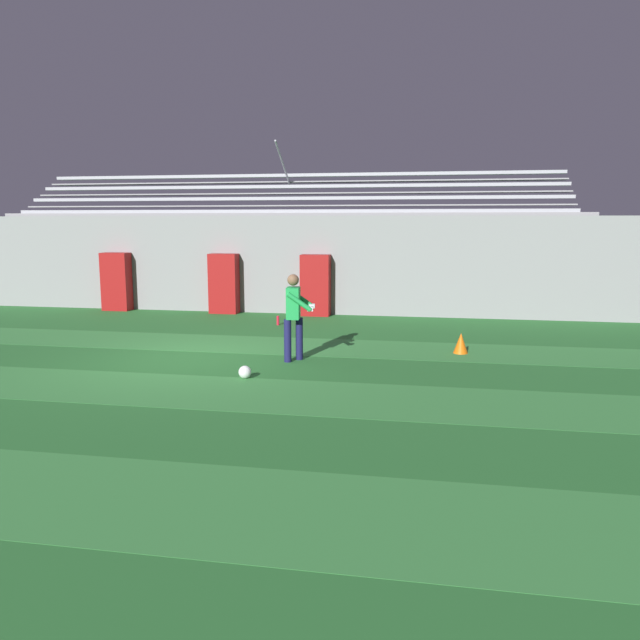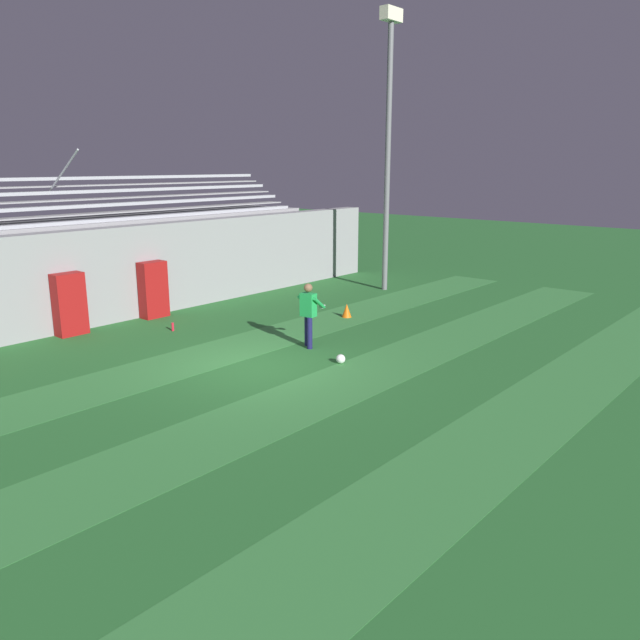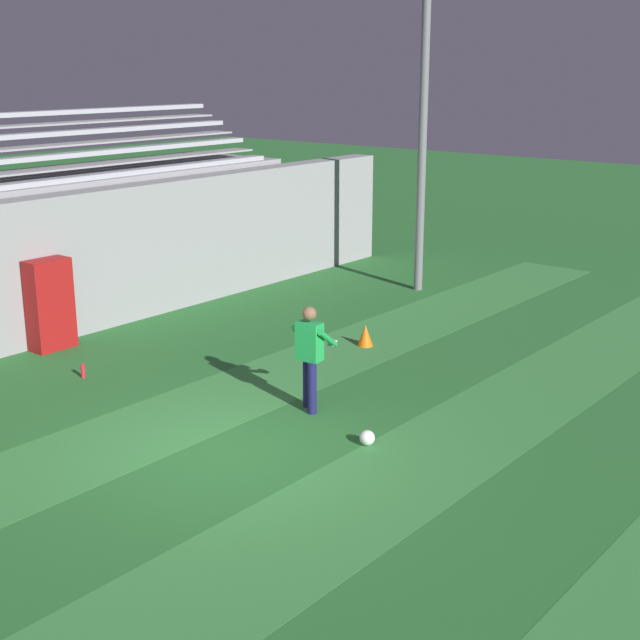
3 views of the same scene
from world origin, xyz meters
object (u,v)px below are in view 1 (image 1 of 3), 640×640
at_px(soccer_ball, 245,372).
at_px(padding_pillar_gate_right, 315,285).
at_px(padding_pillar_far_left, 116,282).
at_px(traffic_cone, 461,343).
at_px(padding_pillar_gate_left, 224,284).
at_px(water_bottle, 278,320).
at_px(goalkeeper, 294,312).

bearing_deg(soccer_ball, padding_pillar_gate_right, 91.17).
distance_m(padding_pillar_far_left, traffic_cone, 10.93).
xyz_separation_m(padding_pillar_gate_left, water_bottle, (2.06, -1.79, -0.74)).
height_order(soccer_ball, traffic_cone, traffic_cone).
relative_size(padding_pillar_gate_right, padding_pillar_far_left, 1.00).
height_order(padding_pillar_gate_left, traffic_cone, padding_pillar_gate_left).
height_order(padding_pillar_gate_right, soccer_ball, padding_pillar_gate_right).
relative_size(padding_pillar_gate_left, soccer_ball, 7.84).
height_order(soccer_ball, water_bottle, water_bottle).
height_order(padding_pillar_gate_right, traffic_cone, padding_pillar_gate_right).
xyz_separation_m(padding_pillar_far_left, soccer_ball, (6.23, -7.26, -0.75)).
xyz_separation_m(padding_pillar_gate_left, padding_pillar_far_left, (-3.37, 0.00, 0.00)).
relative_size(padding_pillar_gate_right, water_bottle, 7.19).
height_order(traffic_cone, water_bottle, traffic_cone).
bearing_deg(padding_pillar_gate_left, padding_pillar_far_left, 180.00).
relative_size(soccer_ball, traffic_cone, 0.52).
xyz_separation_m(padding_pillar_gate_left, padding_pillar_gate_right, (2.71, 0.00, 0.00)).
xyz_separation_m(padding_pillar_gate_right, water_bottle, (-0.65, -1.79, -0.74)).
distance_m(soccer_ball, water_bottle, 5.53).
relative_size(goalkeeper, soccer_ball, 7.59).
height_order(padding_pillar_far_left, traffic_cone, padding_pillar_far_left).
distance_m(traffic_cone, water_bottle, 5.26).
bearing_deg(padding_pillar_gate_right, traffic_cone, -49.41).
bearing_deg(padding_pillar_gate_left, goalkeeper, -59.58).
relative_size(goalkeeper, water_bottle, 6.96).
bearing_deg(water_bottle, padding_pillar_gate_left, 138.96).
distance_m(padding_pillar_far_left, goalkeeper, 8.89).
bearing_deg(padding_pillar_gate_right, goalkeeper, -83.25).
bearing_deg(water_bottle, goalkeeper, -71.50).
height_order(padding_pillar_gate_left, padding_pillar_far_left, same).
bearing_deg(traffic_cone, soccer_ball, -143.39).
height_order(padding_pillar_gate_right, padding_pillar_far_left, same).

